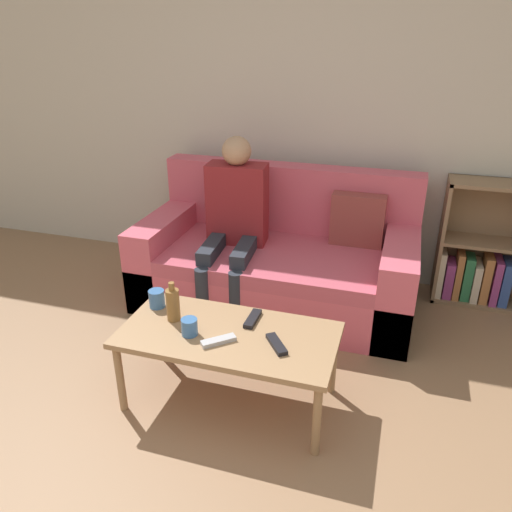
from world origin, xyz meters
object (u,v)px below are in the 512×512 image
(couch, at_px, (279,262))
(tv_remote_2, at_px, (218,341))
(person_adult, at_px, (235,212))
(tv_remote_1, at_px, (277,344))
(coffee_table, at_px, (228,340))
(tv_remote_0, at_px, (253,319))
(cup_near, at_px, (189,327))
(cup_far, at_px, (157,299))
(bookshelf, at_px, (483,256))
(bottle, at_px, (173,304))

(couch, bearing_deg, tv_remote_2, -88.95)
(person_adult, height_order, tv_remote_1, person_adult)
(coffee_table, xyz_separation_m, tv_remote_0, (0.08, 0.14, 0.05))
(cup_near, relative_size, tv_remote_1, 0.53)
(couch, bearing_deg, cup_far, -112.58)
(cup_far, relative_size, tv_remote_0, 0.57)
(bookshelf, bearing_deg, cup_near, -133.12)
(coffee_table, distance_m, bottle, 0.34)
(cup_far, distance_m, bottle, 0.18)
(couch, bearing_deg, bottle, -104.01)
(couch, height_order, coffee_table, couch)
(cup_far, distance_m, tv_remote_0, 0.54)
(cup_near, relative_size, cup_far, 0.89)
(tv_remote_0, bearing_deg, cup_far, -177.56)
(couch, relative_size, tv_remote_2, 11.73)
(bottle, bearing_deg, cup_near, -37.24)
(bookshelf, relative_size, tv_remote_1, 5.32)
(bookshelf, bearing_deg, coffee_table, -130.86)
(person_adult, xyz_separation_m, tv_remote_1, (0.59, -1.08, -0.23))
(couch, distance_m, cup_far, 1.10)
(person_adult, bearing_deg, coffee_table, -77.01)
(bookshelf, height_order, tv_remote_1, bookshelf)
(tv_remote_0, distance_m, tv_remote_2, 0.26)
(couch, xyz_separation_m, cup_near, (-0.14, -1.20, 0.17))
(bottle, bearing_deg, tv_remote_0, 15.59)
(coffee_table, bearing_deg, tv_remote_0, 59.93)
(couch, relative_size, bottle, 8.66)
(bookshelf, bearing_deg, cup_far, -141.61)
(bookshelf, relative_size, tv_remote_2, 5.54)
(bookshelf, bearing_deg, person_adult, -163.17)
(bookshelf, distance_m, tv_remote_2, 2.12)
(cup_near, distance_m, tv_remote_0, 0.34)
(bookshelf, relative_size, person_adult, 0.76)
(cup_far, height_order, tv_remote_1, cup_far)
(coffee_table, relative_size, cup_far, 11.13)
(coffee_table, xyz_separation_m, bottle, (-0.31, 0.03, 0.13))
(cup_near, relative_size, tv_remote_0, 0.51)
(person_adult, xyz_separation_m, bottle, (0.02, -1.00, -0.15))
(couch, relative_size, cup_far, 19.19)
(couch, height_order, tv_remote_1, couch)
(person_adult, bearing_deg, cup_far, -102.40)
(tv_remote_0, distance_m, bottle, 0.42)
(tv_remote_0, bearing_deg, cup_near, -139.96)
(cup_near, height_order, bottle, bottle)
(tv_remote_1, bearing_deg, cup_near, 147.32)
(cup_near, bearing_deg, tv_remote_1, 4.01)
(bookshelf, relative_size, tv_remote_0, 5.15)
(cup_far, distance_m, tv_remote_2, 0.49)
(couch, distance_m, person_adult, 0.48)
(cup_far, relative_size, tv_remote_2, 0.61)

